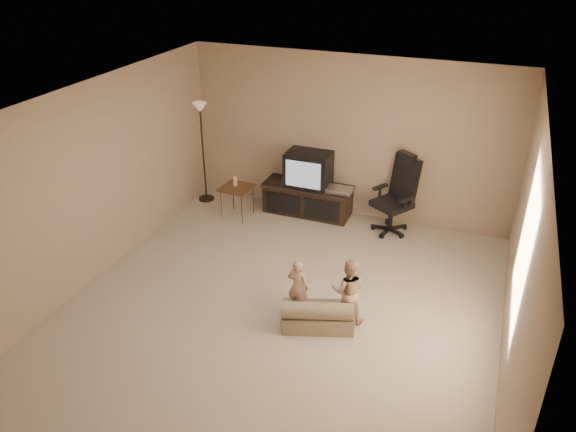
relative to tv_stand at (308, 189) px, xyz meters
name	(u,v)px	position (x,y,z in m)	size (l,w,h in m)	color
floor	(281,308)	(0.55, -2.49, -0.42)	(5.50, 5.50, 0.00)	#C0AE99
room_shell	(281,194)	(0.55, -2.49, 1.10)	(5.50, 5.50, 5.50)	white
tv_stand	(308,189)	(0.00, 0.00, 0.00)	(1.42, 0.53, 1.02)	black
office_chair	(395,204)	(1.40, -0.08, 0.01)	(0.77, 0.77, 1.21)	black
side_table	(237,188)	(-1.00, -0.51, 0.07)	(0.49, 0.49, 0.68)	brown
floor_lamp	(201,130)	(-1.75, -0.15, 0.79)	(0.26, 0.26, 1.66)	black
child_sofa	(318,315)	(1.06, -2.67, -0.26)	(0.91, 0.69, 0.40)	gray
toddler_left	(298,287)	(0.75, -2.49, -0.06)	(0.26, 0.19, 0.72)	tan
toddler_right	(348,291)	(1.34, -2.42, -0.02)	(0.40, 0.22, 0.81)	tan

